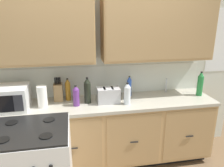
% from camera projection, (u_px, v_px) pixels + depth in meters
% --- Properties ---
extents(wall_unit, '(4.15, 0.40, 2.51)m').
position_uv_depth(wall_unit, '(98.00, 41.00, 2.77)').
color(wall_unit, silver).
rests_on(wall_unit, ground_plane).
extents(counter_run, '(2.98, 0.64, 0.90)m').
position_uv_depth(counter_run, '(101.00, 133.00, 2.94)').
color(counter_run, black).
rests_on(counter_run, ground_plane).
extents(microwave, '(0.48, 0.37, 0.28)m').
position_uv_depth(microwave, '(7.00, 98.00, 2.56)').
color(microwave, white).
rests_on(microwave, counter_run).
extents(toaster, '(0.28, 0.18, 0.19)m').
position_uv_depth(toaster, '(108.00, 95.00, 2.78)').
color(toaster, '#B7B7BC').
rests_on(toaster, counter_run).
extents(knife_block, '(0.11, 0.14, 0.31)m').
position_uv_depth(knife_block, '(58.00, 92.00, 2.84)').
color(knife_block, '#9C794E').
rests_on(knife_block, counter_run).
extents(sink_faucet, '(0.02, 0.02, 0.20)m').
position_uv_depth(sink_faucet, '(166.00, 85.00, 3.15)').
color(sink_faucet, '#B2B5BA').
rests_on(sink_faucet, counter_run).
extents(paper_towel_roll, '(0.12, 0.12, 0.26)m').
position_uv_depth(paper_towel_roll, '(42.00, 97.00, 2.64)').
color(paper_towel_roll, white).
rests_on(paper_towel_roll, counter_run).
extents(bottle_green, '(0.08, 0.08, 0.34)m').
position_uv_depth(bottle_green, '(200.00, 84.00, 3.00)').
color(bottle_green, '#237A38').
rests_on(bottle_green, counter_run).
extents(bottle_dark, '(0.08, 0.08, 0.33)m').
position_uv_depth(bottle_dark, '(87.00, 91.00, 2.75)').
color(bottle_dark, black).
rests_on(bottle_dark, counter_run).
extents(bottle_violet, '(0.08, 0.08, 0.26)m').
position_uv_depth(bottle_violet, '(76.00, 96.00, 2.67)').
color(bottle_violet, '#663384').
rests_on(bottle_violet, counter_run).
extents(bottle_blue, '(0.06, 0.06, 0.28)m').
position_uv_depth(bottle_blue, '(129.00, 86.00, 2.99)').
color(bottle_blue, blue).
rests_on(bottle_blue, counter_run).
extents(bottle_amber, '(0.07, 0.07, 0.29)m').
position_uv_depth(bottle_amber, '(68.00, 90.00, 2.84)').
color(bottle_amber, '#9E6619').
rests_on(bottle_amber, counter_run).
extents(bottle_clear, '(0.08, 0.08, 0.28)m').
position_uv_depth(bottle_clear, '(127.00, 94.00, 2.72)').
color(bottle_clear, silver).
rests_on(bottle_clear, counter_run).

